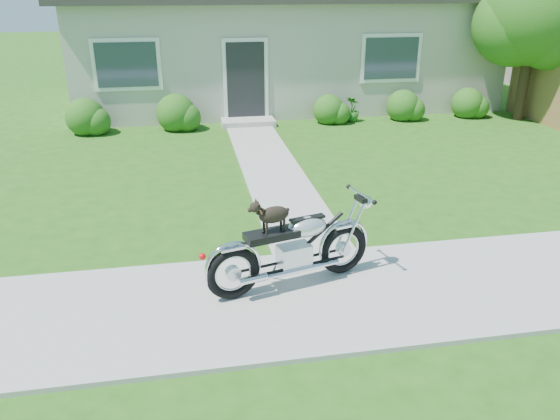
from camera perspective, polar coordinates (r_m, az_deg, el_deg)
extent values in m
plane|color=#235114|center=(7.32, 17.32, -7.33)|extent=(80.00, 80.00, 0.00)
cube|color=#9E9B93|center=(7.31, 17.34, -7.20)|extent=(24.00, 2.20, 0.04)
cube|color=#9E9B93|center=(11.25, -1.04, 4.52)|extent=(1.20, 8.00, 0.03)
cube|color=#B3AEA2|center=(17.95, 0.10, 16.28)|extent=(12.00, 6.00, 3.00)
cube|color=black|center=(14.83, -3.60, 13.09)|extent=(1.00, 0.06, 2.10)
cube|color=#9E9B93|center=(14.68, -3.34, 9.13)|extent=(1.40, 0.70, 0.16)
cube|color=#2D3847|center=(14.70, -15.73, 14.40)|extent=(1.70, 0.05, 1.30)
cube|color=#2D3847|center=(15.71, 11.53, 15.27)|extent=(1.70, 0.05, 1.30)
cube|color=#A38549|center=(17.56, 23.23, 12.54)|extent=(0.12, 0.12, 1.90)
cylinder|color=#3D2B1C|center=(16.50, 24.17, 12.49)|extent=(0.28, 0.28, 2.27)
sphere|color=#275917|center=(16.34, 25.16, 18.26)|extent=(2.73, 2.73, 2.73)
sphere|color=#275917|center=(16.35, 26.69, 16.39)|extent=(2.00, 2.00, 2.00)
sphere|color=#275917|center=(14.59, -19.67, 9.10)|extent=(0.97, 0.97, 0.97)
sphere|color=#275917|center=(16.41, 18.99, 10.47)|extent=(0.89, 0.89, 0.89)
sphere|color=#275917|center=(14.39, -10.81, 9.89)|extent=(1.00, 1.00, 1.00)
sphere|color=#275917|center=(15.58, 12.72, 10.55)|extent=(0.89, 0.89, 0.89)
sphere|color=#275917|center=(14.91, 5.11, 10.37)|extent=(0.83, 0.83, 0.83)
imported|color=#1B5316|center=(14.46, -10.66, 9.56)|extent=(0.75, 0.72, 0.65)
imported|color=#24631B|center=(15.15, 7.56, 10.41)|extent=(0.53, 0.53, 0.68)
torus|color=black|center=(7.05, 6.62, -4.09)|extent=(0.68, 0.27, 0.67)
torus|color=black|center=(6.48, -4.93, -6.60)|extent=(0.68, 0.27, 0.67)
cube|color=silver|center=(6.73, 1.49, -4.86)|extent=(0.45, 0.33, 0.30)
ellipsoid|color=silver|center=(6.63, 2.85, -1.74)|extent=(0.57, 0.41, 0.26)
cube|color=black|center=(6.46, -0.87, -2.62)|extent=(0.69, 0.41, 0.09)
cube|color=silver|center=(6.91, 6.75, -1.57)|extent=(0.33, 0.21, 0.03)
cube|color=silver|center=(6.32, -5.03, -3.91)|extent=(0.33, 0.21, 0.03)
cylinder|color=silver|center=(6.87, 8.47, 1.64)|extent=(0.18, 0.59, 0.03)
sphere|color=silver|center=(6.96, 8.97, 0.81)|extent=(0.21, 0.21, 0.17)
cylinder|color=silver|center=(6.69, 1.97, -6.31)|extent=(1.08, 0.33, 0.06)
ellipsoid|color=black|center=(6.36, -0.64, -0.49)|extent=(0.41, 0.27, 0.20)
sphere|color=black|center=(6.23, -2.61, 0.28)|extent=(0.15, 0.15, 0.12)
cylinder|color=black|center=(6.41, -1.70, -1.60)|extent=(0.04, 0.04, 0.16)
cylinder|color=black|center=(6.34, -1.39, -1.91)|extent=(0.04, 0.04, 0.16)
cylinder|color=black|center=(6.50, 0.10, -1.27)|extent=(0.04, 0.04, 0.16)
cylinder|color=black|center=(6.42, 0.44, -1.56)|extent=(0.04, 0.04, 0.16)
torus|color=#CB6536|center=(6.27, -2.13, -0.10)|extent=(0.08, 0.12, 0.10)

